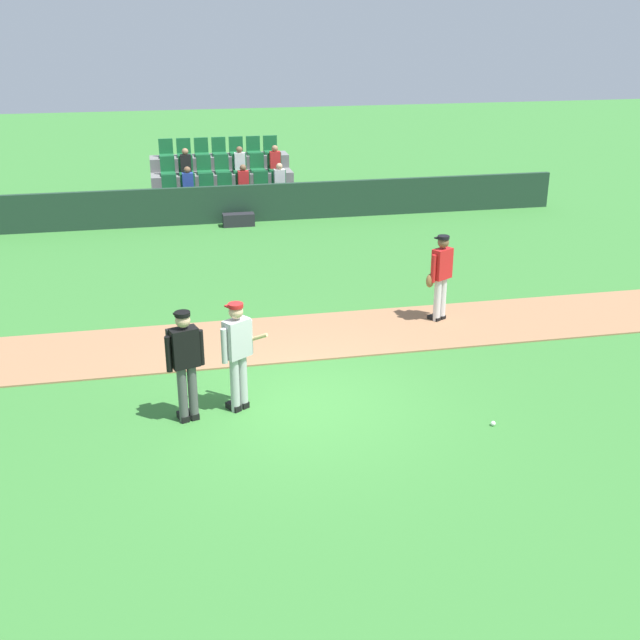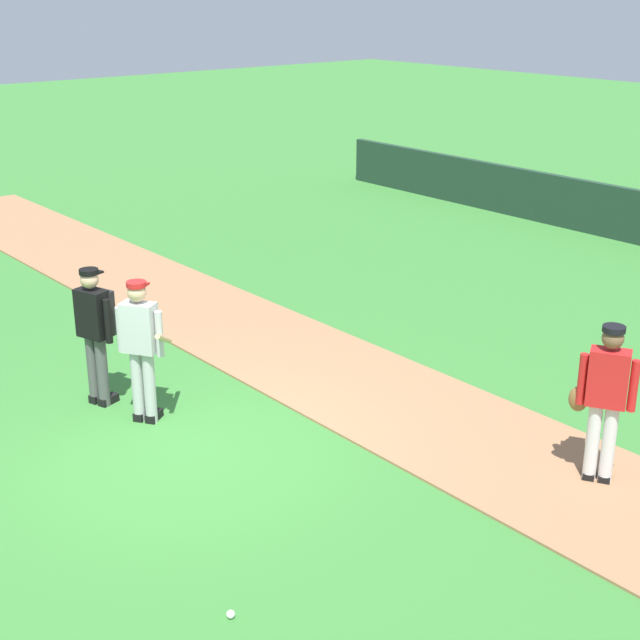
{
  "view_description": "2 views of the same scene",
  "coord_description": "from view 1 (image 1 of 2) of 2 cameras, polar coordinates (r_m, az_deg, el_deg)",
  "views": [
    {
      "loc": [
        -1.97,
        -10.89,
        5.81
      ],
      "look_at": [
        0.51,
        1.07,
        0.98
      ],
      "focal_mm": 44.14,
      "sensor_mm": 36.0,
      "label": 1
    },
    {
      "loc": [
        7.95,
        -4.71,
        4.95
      ],
      "look_at": [
        0.06,
        1.89,
        1.15
      ],
      "focal_mm": 51.36,
      "sensor_mm": 36.0,
      "label": 2
    }
  ],
  "objects": [
    {
      "name": "umpire_home_plate",
      "position": [
        11.77,
        -9.77,
        -2.85
      ],
      "size": [
        0.57,
        0.39,
        1.76
      ],
      "color": "#4C4C4C",
      "rests_on": "ground"
    },
    {
      "name": "batter_grey_jersey",
      "position": [
        11.99,
        -5.99,
        -2.34
      ],
      "size": [
        0.73,
        0.7,
        1.76
      ],
      "color": "#B2B2B2",
      "rests_on": "ground"
    },
    {
      "name": "dugout_fence",
      "position": [
        23.21,
        -6.62,
        8.34
      ],
      "size": [
        20.0,
        0.16,
        1.08
      ],
      "primitive_type": "cube",
      "color": "#1E3828",
      "rests_on": "ground"
    },
    {
      "name": "runner_red_jersey",
      "position": [
        15.59,
        8.74,
        3.22
      ],
      "size": [
        0.64,
        0.43,
        1.76
      ],
      "color": "silver",
      "rests_on": "ground"
    },
    {
      "name": "baseball",
      "position": [
        12.15,
        12.44,
        -7.34
      ],
      "size": [
        0.07,
        0.07,
        0.07
      ],
      "primitive_type": "sphere",
      "color": "white",
      "rests_on": "ground"
    },
    {
      "name": "stadium_bleachers",
      "position": [
        25.01,
        -7.02,
        9.47
      ],
      "size": [
        4.45,
        2.95,
        2.05
      ],
      "color": "slate",
      "rests_on": "ground"
    },
    {
      "name": "equipment_bag",
      "position": [
        22.88,
        -5.92,
        7.24
      ],
      "size": [
        0.9,
        0.36,
        0.36
      ],
      "primitive_type": "cube",
      "color": "#232328",
      "rests_on": "ground"
    },
    {
      "name": "ground_plane",
      "position": [
        12.5,
        -1.32,
        -6.11
      ],
      "size": [
        80.0,
        80.0,
        0.0
      ],
      "primitive_type": "plane",
      "color": "#387A33"
    },
    {
      "name": "infield_dirt_path",
      "position": [
        14.87,
        -3.19,
        -1.37
      ],
      "size": [
        28.0,
        2.21,
        0.03
      ],
      "primitive_type": "cube",
      "color": "#9E704C",
      "rests_on": "ground"
    }
  ]
}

